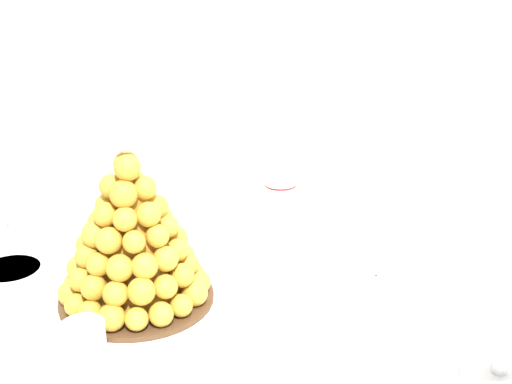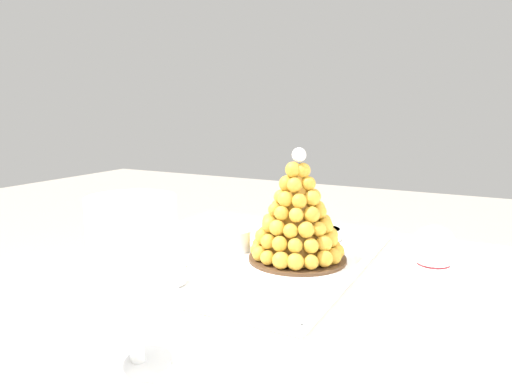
% 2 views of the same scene
% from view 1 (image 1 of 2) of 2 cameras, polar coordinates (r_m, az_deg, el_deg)
% --- Properties ---
extents(serving_tray, '(0.67, 0.37, 0.02)m').
position_cam_1_polar(serving_tray, '(1.05, -10.06, -9.63)').
color(serving_tray, white).
rests_on(serving_tray, buffet_table).
extents(croquembouche, '(0.23, 0.23, 0.26)m').
position_cam_1_polar(croquembouche, '(1.03, -10.04, -3.77)').
color(croquembouche, '#4C331E').
rests_on(croquembouche, serving_tray).
extents(dessert_cup_mid_left, '(0.06, 0.06, 0.05)m').
position_cam_1_polar(dessert_cup_mid_left, '(0.95, -13.77, -11.84)').
color(dessert_cup_mid_left, silver).
rests_on(dessert_cup_mid_left, serving_tray).
extents(creme_brulee_ramekin, '(0.10, 0.10, 0.03)m').
position_cam_1_polar(creme_brulee_ramekin, '(1.16, -19.27, -6.40)').
color(creme_brulee_ramekin, white).
rests_on(creme_brulee_ramekin, serving_tray).
extents(wine_glass, '(0.08, 0.08, 0.16)m').
position_cam_1_polar(wine_glass, '(1.25, 2.01, 1.60)').
color(wine_glass, silver).
rests_on(wine_glass, buffet_table).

